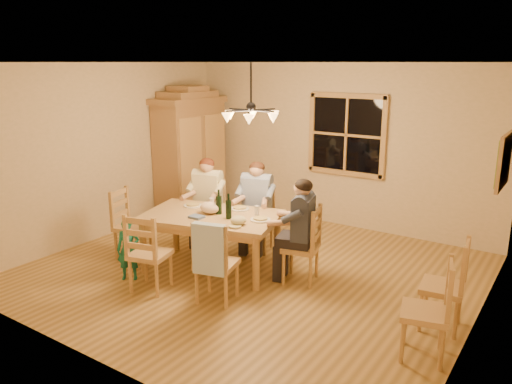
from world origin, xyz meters
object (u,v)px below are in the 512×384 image
Objects in this scene: chair_end_right at (301,259)px; chair_spare_back at (441,301)px; armoire at (190,156)px; wine_bottle_a at (219,202)px; chair_far_left at (208,225)px; adult_slate_man at (302,218)px; chair_near_left at (151,266)px; chair_near_right at (217,276)px; wine_bottle_b at (229,206)px; child at (128,249)px; chandelier at (251,115)px; adult_plaid_man at (257,195)px; dining_table at (211,222)px; chair_far_right at (257,231)px; chair_spare_front at (423,327)px; adult_woman at (207,191)px; chair_end_left at (133,237)px.

chair_spare_back is (1.77, -0.19, 0.00)m from chair_end_right.
armoire reaches higher than wine_bottle_a.
chair_far_left is 1.94m from adult_slate_man.
wine_bottle_a is at bearing 87.23° from chair_end_right.
chair_near_left is at bearing 116.57° from chair_end_right.
wine_bottle_b reaches higher than chair_near_right.
chair_near_right is 3.00× the size of wine_bottle_b.
chair_far_left is 1.56m from child.
adult_plaid_man is (-0.38, 0.69, -1.24)m from chandelier.
dining_table is 1.99× the size of chair_far_right.
chair_near_left and chair_spare_back have the same top height.
adult_slate_man is at bearing -25.79° from armoire.
chair_near_left is at bearing 82.68° from chair_spare_front.
chair_far_left and chair_near_right have the same top height.
chair_spare_front is 1.00× the size of chair_spare_back.
chandelier is 1.75m from adult_woman.
adult_plaid_man is (0.76, 0.19, 0.00)m from adult_woman.
armoire is 2.63× the size of adult_plaid_man.
chair_far_right is 1.67m from chair_near_right.
wine_bottle_a reaches higher than chair_near_left.
adult_woman is 2.65× the size of wine_bottle_a.
chair_near_right is 1.13× the size of adult_woman.
chair_far_right and chair_near_left have the same top height.
chair_spare_back is at bearing -19.16° from armoire.
chair_near_right is 1.00× the size of chair_end_right.
chair_end_left is at bearing -70.74° from armoire.
chair_spare_front is at bearing 146.65° from adult_woman.
chair_end_right reaches higher than dining_table.
chandelier is 1.52m from dining_table.
adult_woman reaches higher than chair_spare_back.
dining_table is at bearing 90.00° from adult_slate_man.
chair_end_left is 3.00× the size of wine_bottle_b.
wine_bottle_a is 0.33× the size of chair_spare_front.
chandelier is at bearing 104.31° from adult_plaid_man.
child is (-0.79, -1.75, 0.10)m from chair_far_right.
chair_end_right is 1.13× the size of adult_woman.
armoire is at bearing -55.17° from chair_far_left.
chair_near_right is at bearing 102.27° from chair_spare_back.
chair_end_right is 3.00× the size of wine_bottle_b.
dining_table is 1.24m from adult_slate_man.
adult_slate_man is 2.65× the size of wine_bottle_a.
dining_table is at bearing 90.00° from chair_end_left.
chandelier is 2.50m from chair_end_left.
chandelier is 3.03m from chair_spare_back.
chair_far_left is 1.13× the size of adult_slate_man.
armoire is 2.32× the size of chair_end_right.
armoire is 6.97× the size of wine_bottle_b.
armoire is 5.46m from chair_spare_front.
adult_plaid_man is 1.21m from adult_slate_man.
chair_end_left is 3.00× the size of wine_bottle_a.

